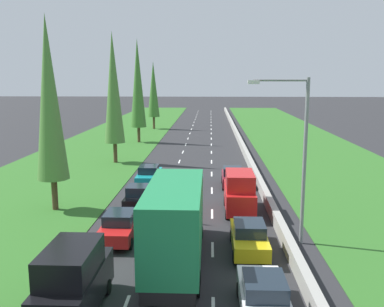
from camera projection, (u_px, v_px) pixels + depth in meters
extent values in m
plane|color=#28282B|center=(199.00, 141.00, 60.99)|extent=(300.00, 300.00, 0.00)
cube|color=#2D6623|center=(112.00, 141.00, 61.53)|extent=(14.00, 140.00, 0.04)
cube|color=#2D6623|center=(300.00, 142.00, 60.38)|extent=(14.00, 140.00, 0.04)
cube|color=#9E9B93|center=(239.00, 139.00, 60.68)|extent=(0.44, 120.00, 0.85)
cube|color=white|center=(147.00, 248.00, 22.70)|extent=(0.14, 2.00, 0.01)
cube|color=white|center=(160.00, 213.00, 28.60)|extent=(0.14, 2.00, 0.01)
cube|color=white|center=(169.00, 190.00, 34.51)|extent=(0.14, 2.00, 0.01)
cube|color=white|center=(175.00, 174.00, 40.41)|extent=(0.14, 2.00, 0.01)
cube|color=white|center=(179.00, 162.00, 46.31)|extent=(0.14, 2.00, 0.01)
cube|color=white|center=(183.00, 152.00, 52.21)|extent=(0.14, 2.00, 0.01)
cube|color=white|center=(186.00, 145.00, 58.12)|extent=(0.14, 2.00, 0.01)
cube|color=white|center=(188.00, 138.00, 64.02)|extent=(0.14, 2.00, 0.01)
cube|color=white|center=(190.00, 133.00, 69.92)|extent=(0.14, 2.00, 0.01)
cube|color=white|center=(192.00, 129.00, 75.82)|extent=(0.14, 2.00, 0.01)
cube|color=white|center=(193.00, 125.00, 81.73)|extent=(0.14, 2.00, 0.01)
cube|color=white|center=(194.00, 122.00, 87.63)|extent=(0.14, 2.00, 0.01)
cube|color=white|center=(195.00, 119.00, 93.53)|extent=(0.14, 2.00, 0.01)
cube|color=white|center=(196.00, 117.00, 99.43)|extent=(0.14, 2.00, 0.01)
cube|color=white|center=(197.00, 115.00, 105.33)|extent=(0.14, 2.00, 0.01)
cube|color=white|center=(198.00, 113.00, 111.24)|extent=(0.14, 2.00, 0.01)
cube|color=white|center=(198.00, 111.00, 117.14)|extent=(0.14, 2.00, 0.01)
cube|color=white|center=(213.00, 249.00, 22.55)|extent=(0.14, 2.00, 0.01)
cube|color=white|center=(212.00, 214.00, 28.46)|extent=(0.14, 2.00, 0.01)
cube|color=white|center=(212.00, 191.00, 34.36)|extent=(0.14, 2.00, 0.01)
cube|color=white|center=(212.00, 174.00, 40.26)|extent=(0.14, 2.00, 0.01)
cube|color=white|center=(212.00, 162.00, 46.16)|extent=(0.14, 2.00, 0.01)
cube|color=white|center=(211.00, 152.00, 52.07)|extent=(0.14, 2.00, 0.01)
cube|color=white|center=(211.00, 145.00, 57.97)|extent=(0.14, 2.00, 0.01)
cube|color=white|center=(211.00, 139.00, 63.87)|extent=(0.14, 2.00, 0.01)
cube|color=white|center=(211.00, 133.00, 69.77)|extent=(0.14, 2.00, 0.01)
cube|color=white|center=(211.00, 129.00, 75.68)|extent=(0.14, 2.00, 0.01)
cube|color=white|center=(211.00, 125.00, 81.58)|extent=(0.14, 2.00, 0.01)
cube|color=white|center=(211.00, 122.00, 87.48)|extent=(0.14, 2.00, 0.01)
cube|color=white|center=(211.00, 119.00, 93.38)|extent=(0.14, 2.00, 0.01)
cube|color=white|center=(211.00, 117.00, 99.28)|extent=(0.14, 2.00, 0.01)
cube|color=white|center=(211.00, 115.00, 105.19)|extent=(0.14, 2.00, 0.01)
cube|color=white|center=(211.00, 113.00, 111.09)|extent=(0.14, 2.00, 0.01)
cube|color=white|center=(211.00, 111.00, 116.99)|extent=(0.14, 2.00, 0.01)
cube|color=black|center=(75.00, 289.00, 16.27)|extent=(1.90, 4.90, 1.40)
cube|color=black|center=(70.00, 261.00, 15.75)|extent=(1.80, 3.10, 1.10)
cylinder|color=black|center=(66.00, 286.00, 17.92)|extent=(0.22, 0.64, 0.64)
cylinder|color=black|center=(107.00, 287.00, 17.85)|extent=(0.22, 0.64, 0.64)
cube|color=red|center=(120.00, 228.00, 23.90)|extent=(1.76, 4.50, 0.72)
cube|color=#19232D|center=(120.00, 217.00, 23.63)|extent=(1.56, 1.90, 0.60)
cylinder|color=black|center=(112.00, 225.00, 25.37)|extent=(0.22, 0.64, 0.64)
cylinder|color=black|center=(139.00, 225.00, 25.30)|extent=(0.22, 0.64, 0.64)
cylinder|color=black|center=(100.00, 243.00, 22.62)|extent=(0.22, 0.64, 0.64)
cylinder|color=black|center=(130.00, 243.00, 22.55)|extent=(0.22, 0.64, 0.64)
cube|color=black|center=(139.00, 199.00, 29.53)|extent=(1.68, 3.90, 0.76)
cube|color=#19232D|center=(138.00, 190.00, 29.11)|extent=(1.52, 1.60, 0.64)
cylinder|color=black|center=(132.00, 199.00, 30.82)|extent=(0.22, 0.64, 0.64)
cylinder|color=black|center=(153.00, 199.00, 30.76)|extent=(0.22, 0.64, 0.64)
cylinder|color=black|center=(125.00, 209.00, 28.44)|extent=(0.22, 0.64, 0.64)
cylinder|color=black|center=(148.00, 209.00, 28.38)|extent=(0.22, 0.64, 0.64)
cube|color=teal|center=(149.00, 176.00, 36.34)|extent=(1.76, 4.50, 0.72)
cube|color=#19232D|center=(149.00, 169.00, 36.08)|extent=(1.56, 1.90, 0.60)
cylinder|color=black|center=(143.00, 177.00, 37.81)|extent=(0.22, 0.64, 0.64)
cylinder|color=black|center=(160.00, 177.00, 37.74)|extent=(0.22, 0.64, 0.64)
cylinder|color=black|center=(137.00, 184.00, 35.06)|extent=(0.22, 0.64, 0.64)
cylinder|color=black|center=(156.00, 185.00, 35.00)|extent=(0.22, 0.64, 0.64)
cube|color=white|center=(264.00, 300.00, 16.11)|extent=(1.76, 4.50, 0.72)
cube|color=#19232D|center=(265.00, 286.00, 15.84)|extent=(1.56, 1.90, 0.60)
cylinder|color=black|center=(240.00, 290.00, 17.58)|extent=(0.22, 0.64, 0.64)
cylinder|color=black|center=(279.00, 291.00, 17.51)|extent=(0.22, 0.64, 0.64)
cube|color=yellow|center=(249.00, 239.00, 22.19)|extent=(1.76, 4.50, 0.72)
cube|color=#19232D|center=(249.00, 228.00, 21.93)|extent=(1.56, 1.90, 0.60)
cylinder|color=black|center=(232.00, 236.00, 23.66)|extent=(0.22, 0.64, 0.64)
cylinder|color=black|center=(261.00, 236.00, 23.59)|extent=(0.22, 0.64, 0.64)
cylinder|color=black|center=(235.00, 256.00, 20.92)|extent=(0.22, 0.64, 0.64)
cylinder|color=black|center=(268.00, 257.00, 20.85)|extent=(0.22, 0.64, 0.64)
cube|color=red|center=(239.00, 198.00, 28.69)|extent=(1.90, 4.90, 1.40)
cube|color=red|center=(240.00, 181.00, 28.18)|extent=(1.80, 3.10, 1.10)
cylinder|color=black|center=(225.00, 201.00, 30.34)|extent=(0.22, 0.64, 0.64)
cylinder|color=black|center=(250.00, 201.00, 30.27)|extent=(0.22, 0.64, 0.64)
cylinder|color=black|center=(227.00, 214.00, 27.35)|extent=(0.22, 0.64, 0.64)
cylinder|color=black|center=(254.00, 215.00, 27.28)|extent=(0.22, 0.64, 0.64)
cube|color=maroon|center=(232.00, 178.00, 35.50)|extent=(1.68, 3.90, 0.76)
cube|color=#19232D|center=(233.00, 171.00, 35.08)|extent=(1.52, 1.60, 0.64)
cylinder|color=black|center=(223.00, 179.00, 36.79)|extent=(0.22, 0.64, 0.64)
cylinder|color=black|center=(240.00, 180.00, 36.72)|extent=(0.22, 0.64, 0.64)
cylinder|color=black|center=(224.00, 186.00, 34.41)|extent=(0.22, 0.64, 0.64)
cylinder|color=black|center=(242.00, 187.00, 34.35)|extent=(0.22, 0.64, 0.64)
cube|color=black|center=(177.00, 251.00, 20.87)|extent=(2.20, 9.40, 0.56)
cube|color=teal|center=(182.00, 200.00, 24.15)|extent=(2.40, 2.20, 2.50)
cube|color=#1E7F47|center=(175.00, 221.00, 19.45)|extent=(2.44, 7.20, 3.30)
cylinder|color=black|center=(162.00, 232.00, 24.22)|extent=(0.22, 0.64, 0.64)
cylinder|color=black|center=(201.00, 233.00, 24.12)|extent=(0.22, 0.64, 0.64)
cylinder|color=black|center=(148.00, 276.00, 18.83)|extent=(0.22, 0.64, 0.64)
cylinder|color=black|center=(198.00, 277.00, 18.73)|extent=(0.22, 0.64, 0.64)
cylinder|color=black|center=(144.00, 288.00, 17.76)|extent=(0.22, 0.64, 0.64)
cylinder|color=black|center=(198.00, 289.00, 17.67)|extent=(0.22, 0.64, 0.64)
cylinder|color=#4C3823|center=(55.00, 194.00, 29.18)|extent=(0.40, 0.40, 2.20)
cone|color=#4C7F38|center=(49.00, 98.00, 28.04)|extent=(2.13, 2.13, 10.90)
cylinder|color=#4C3823|center=(115.00, 153.00, 45.55)|extent=(0.41, 0.41, 2.20)
cone|color=#4C7F38|center=(113.00, 88.00, 44.35)|extent=(2.14, 2.14, 11.54)
cylinder|color=#4C3823|center=(139.00, 135.00, 59.99)|extent=(0.41, 0.41, 2.20)
cone|color=#3D752D|center=(138.00, 83.00, 58.74)|extent=(2.16, 2.16, 12.11)
cylinder|color=#4C3823|center=(154.00, 123.00, 75.88)|extent=(0.40, 0.40, 2.20)
cone|color=#3D752D|center=(153.00, 89.00, 74.84)|extent=(2.10, 2.10, 9.69)
cylinder|color=gray|center=(304.00, 163.00, 22.63)|extent=(0.20, 0.20, 9.00)
cylinder|color=gray|center=(281.00, 80.00, 21.93)|extent=(2.80, 0.12, 0.12)
cube|color=silver|center=(254.00, 82.00, 22.01)|extent=(0.60, 0.28, 0.20)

